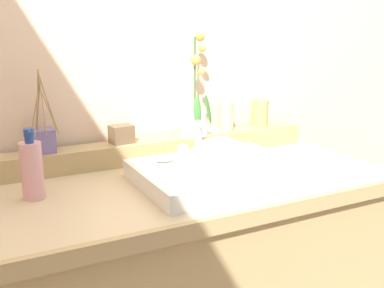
% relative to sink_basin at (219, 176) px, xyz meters
% --- Properties ---
extents(wall_back, '(3.05, 0.20, 2.74)m').
position_rel_sink_basin_xyz_m(wall_back, '(-0.11, 0.48, 0.48)').
color(wall_back, beige).
rests_on(wall_back, ground).
extents(back_ledge, '(1.26, 0.09, 0.07)m').
position_rel_sink_basin_xyz_m(back_ledge, '(-0.11, 0.32, 0.02)').
color(back_ledge, tan).
rests_on(back_ledge, vanity_cabinet).
extents(sink_basin, '(0.48, 0.36, 0.27)m').
position_rel_sink_basin_xyz_m(sink_basin, '(0.00, 0.00, 0.00)').
color(sink_basin, white).
rests_on(sink_basin, vanity_cabinet).
extents(soap_bar, '(0.07, 0.04, 0.02)m').
position_rel_sink_basin_xyz_m(soap_bar, '(-0.13, 0.11, 0.04)').
color(soap_bar, beige).
rests_on(soap_bar, sink_basin).
extents(potted_plant, '(0.10, 0.11, 0.36)m').
position_rel_sink_basin_xyz_m(potted_plant, '(0.08, 0.31, 0.13)').
color(potted_plant, silver).
rests_on(potted_plant, back_ledge).
extents(soap_dispenser, '(0.06, 0.06, 0.14)m').
position_rel_sink_basin_xyz_m(soap_dispenser, '(0.21, 0.31, 0.11)').
color(soap_dispenser, '#E3B98A').
rests_on(soap_dispenser, back_ledge).
extents(tumbler_cup, '(0.06, 0.06, 0.10)m').
position_rel_sink_basin_xyz_m(tumbler_cup, '(0.38, 0.33, 0.10)').
color(tumbler_cup, tan).
rests_on(tumbler_cup, back_ledge).
extents(reed_diffuser, '(0.08, 0.10, 0.26)m').
position_rel_sink_basin_xyz_m(reed_diffuser, '(-0.45, 0.32, 0.09)').
color(reed_diffuser, slate).
rests_on(reed_diffuser, back_ledge).
extents(trinket_box, '(0.08, 0.07, 0.06)m').
position_rel_sink_basin_xyz_m(trinket_box, '(-0.20, 0.32, 0.08)').
color(trinket_box, brown).
rests_on(trinket_box, back_ledge).
extents(lotion_bottle, '(0.06, 0.06, 0.19)m').
position_rel_sink_basin_xyz_m(lotion_bottle, '(-0.52, 0.11, 0.06)').
color(lotion_bottle, '#D7969A').
rests_on(lotion_bottle, vanity_cabinet).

